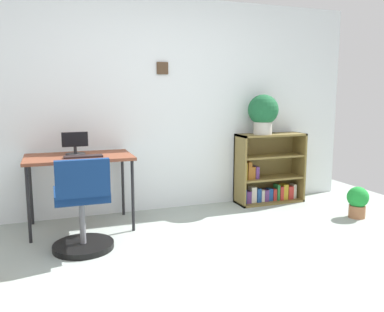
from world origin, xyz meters
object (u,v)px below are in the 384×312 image
object	(u,v)px
office_chair	(82,210)
potted_plant_floor	(358,201)
potted_plant_on_shelf	(263,112)
bookshelf_low	(267,172)
desk	(79,161)
keyboard	(83,156)
monitor	(75,145)

from	to	relation	value
office_chair	potted_plant_floor	distance (m)	2.87
potted_plant_on_shelf	potted_plant_floor	bearing A→B (deg)	-50.32
office_chair	bookshelf_low	world-z (taller)	bookshelf_low
desk	bookshelf_low	size ratio (longest dim) A/B	1.20
keyboard	potted_plant_floor	bearing A→B (deg)	-11.28
desk	office_chair	bearing A→B (deg)	-92.92
bookshelf_low	office_chair	bearing A→B (deg)	-159.56
monitor	potted_plant_on_shelf	distance (m)	2.18
desk	monitor	distance (m)	0.18
bookshelf_low	potted_plant_on_shelf	xyz separation A→B (m)	(-0.11, -0.05, 0.74)
desk	bookshelf_low	distance (m)	2.27
bookshelf_low	potted_plant_on_shelf	distance (m)	0.75
desk	bookshelf_low	world-z (taller)	bookshelf_low
office_chair	bookshelf_low	bearing A→B (deg)	20.44
bookshelf_low	potted_plant_on_shelf	bearing A→B (deg)	-154.76
desk	monitor	bearing A→B (deg)	110.87
desk	office_chair	world-z (taller)	office_chair
desk	keyboard	bearing A→B (deg)	-75.68
potted_plant_floor	potted_plant_on_shelf	bearing A→B (deg)	129.68
keyboard	desk	bearing A→B (deg)	104.32
desk	potted_plant_floor	distance (m)	2.96
potted_plant_on_shelf	potted_plant_floor	distance (m)	1.44
office_chair	monitor	bearing A→B (deg)	89.55
desk	potted_plant_on_shelf	world-z (taller)	potted_plant_on_shelf
office_chair	potted_plant_on_shelf	distance (m)	2.43
office_chair	potted_plant_on_shelf	xyz separation A→B (m)	(2.17, 0.80, 0.75)
desk	potted_plant_on_shelf	bearing A→B (deg)	4.29
monitor	potted_plant_on_shelf	xyz separation A→B (m)	(2.16, 0.09, 0.28)
keyboard	potted_plant_floor	size ratio (longest dim) A/B	1.06
keyboard	bookshelf_low	bearing A→B (deg)	8.75
desk	potted_plant_on_shelf	size ratio (longest dim) A/B	2.16
monitor	office_chair	size ratio (longest dim) A/B	0.30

